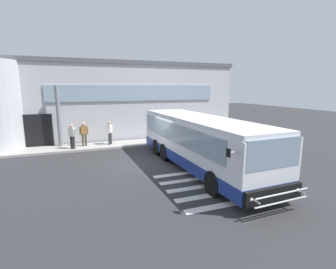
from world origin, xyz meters
name	(u,v)px	position (x,y,z in m)	size (l,w,h in m)	color
ground_plane	(145,163)	(0.00, 0.00, -0.01)	(80.00, 90.00, 0.02)	#2B2B2D
bay_paint_stripes	(214,185)	(2.00, -4.20, 0.00)	(4.40, 3.96, 0.01)	silver
terminal_building	(106,99)	(-0.67, 11.58, 3.12)	(20.84, 13.80, 6.26)	#B7B7BC
boarding_curb	(128,144)	(0.00, 4.80, 0.07)	(23.04, 2.00, 0.15)	#9E9B93
entry_support_column	(59,117)	(-4.65, 5.40, 2.24)	(0.28, 0.28, 4.19)	slate
bus_main_foreground	(199,143)	(2.48, -1.82, 1.33)	(3.02, 10.76, 2.70)	silver
passenger_near_column	(72,135)	(-3.83, 4.28, 1.11)	(0.52, 0.50, 1.68)	#2D2D33
passenger_by_doorway	(84,133)	(-3.08, 4.91, 1.08)	(0.59, 0.26, 1.68)	#4C4233
passenger_at_curb_edge	(110,132)	(-1.30, 4.78, 1.08)	(0.41, 0.48, 1.68)	#2D2D33
safety_bollard_yellow	(163,140)	(2.37, 3.60, 0.45)	(0.18, 0.18, 0.90)	yellow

